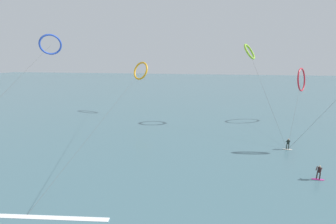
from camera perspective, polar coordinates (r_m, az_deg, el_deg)
sea_water at (r=111.19m, az=8.09°, el=6.16°), size 400.00×200.00×0.08m
surfer_ivory at (r=38.44m, az=27.92°, el=-7.30°), size 1.40×0.57×1.70m
surfer_magenta at (r=31.07m, az=33.68°, el=-12.75°), size 1.40×0.72×1.70m
kite_amber at (r=57.55m, az=-6.92°, el=10.24°), size 5.03×42.88×12.72m
kite_lime at (r=49.46m, az=19.82°, el=14.08°), size 6.12×16.58×16.35m
kite_cobalt at (r=45.72m, az=-27.50°, el=14.79°), size 3.80×26.34×17.50m
kite_crimson at (r=55.92m, az=30.53°, el=7.01°), size 8.98×20.40×11.54m
wave_crest_far at (r=24.51m, az=-31.94°, el=-21.55°), size 14.17×2.35×0.12m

